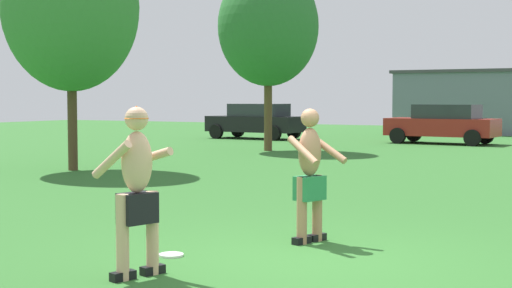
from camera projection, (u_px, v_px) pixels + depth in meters
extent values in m
plane|color=#2D6628|center=(314.00, 260.00, 8.33)|extent=(80.00, 80.00, 0.00)
cube|color=black|center=(317.00, 237.00, 9.43)|extent=(0.18, 0.28, 0.09)
cylinder|color=tan|center=(317.00, 208.00, 9.41)|extent=(0.13, 0.13, 0.85)
cube|color=black|center=(302.00, 240.00, 9.23)|extent=(0.18, 0.28, 0.09)
cylinder|color=tan|center=(302.00, 210.00, 9.20)|extent=(0.13, 0.13, 0.85)
cube|color=#28844C|center=(310.00, 188.00, 9.29)|extent=(0.34, 0.43, 0.30)
ellipsoid|color=tan|center=(310.00, 152.00, 9.26)|extent=(0.32, 0.41, 0.61)
cylinder|color=tan|center=(328.00, 149.00, 9.35)|extent=(0.56, 0.20, 0.36)
cylinder|color=tan|center=(303.00, 151.00, 9.02)|extent=(0.53, 0.33, 0.36)
sphere|color=tan|center=(310.00, 118.00, 9.23)|extent=(0.23, 0.23, 0.23)
cube|color=black|center=(123.00, 276.00, 7.39)|extent=(0.18, 0.28, 0.09)
cylinder|color=#E0AD89|center=(122.00, 237.00, 7.36)|extent=(0.13, 0.13, 0.87)
cube|color=black|center=(153.00, 270.00, 7.64)|extent=(0.18, 0.28, 0.09)
cylinder|color=#E0AD89|center=(152.00, 233.00, 7.62)|extent=(0.13, 0.13, 0.87)
cube|color=black|center=(137.00, 208.00, 7.47)|extent=(0.34, 0.43, 0.31)
ellipsoid|color=#E0AD89|center=(137.00, 162.00, 7.44)|extent=(0.32, 0.40, 0.63)
cylinder|color=#E0AD89|center=(112.00, 160.00, 7.35)|extent=(0.55, 0.18, 0.41)
cylinder|color=#E0AD89|center=(150.00, 157.00, 7.67)|extent=(0.61, 0.17, 0.24)
sphere|color=#E0AD89|center=(137.00, 119.00, 7.42)|extent=(0.24, 0.24, 0.24)
cone|color=orange|center=(136.00, 112.00, 7.41)|extent=(0.32, 0.32, 0.13)
cylinder|color=white|center=(171.00, 255.00, 8.52)|extent=(0.29, 0.29, 0.03)
cube|color=maroon|center=(442.00, 127.00, 29.53)|extent=(4.43, 2.14, 0.70)
cube|color=#282D33|center=(447.00, 111.00, 29.38)|extent=(2.53, 1.77, 0.56)
cylinder|color=black|center=(398.00, 136.00, 29.60)|extent=(0.66, 0.27, 0.64)
cylinder|color=black|center=(414.00, 134.00, 31.12)|extent=(0.66, 0.27, 0.64)
cylinder|color=black|center=(472.00, 138.00, 27.98)|extent=(0.66, 0.27, 0.64)
cylinder|color=black|center=(486.00, 136.00, 29.49)|extent=(0.66, 0.27, 0.64)
cube|color=black|center=(255.00, 124.00, 33.20)|extent=(4.39, 2.03, 0.70)
cube|color=#282D33|center=(259.00, 110.00, 33.06)|extent=(2.49, 1.71, 0.56)
cylinder|color=black|center=(216.00, 132.00, 33.23)|extent=(0.65, 0.26, 0.64)
cylinder|color=black|center=(238.00, 130.00, 34.77)|extent=(0.65, 0.26, 0.64)
cylinder|color=black|center=(274.00, 133.00, 31.67)|extent=(0.65, 0.26, 0.64)
cylinder|color=black|center=(294.00, 132.00, 33.21)|extent=(0.65, 0.26, 0.64)
cube|color=slate|center=(481.00, 104.00, 38.27)|extent=(8.04, 4.86, 3.11)
cube|color=#3F3F44|center=(482.00, 72.00, 38.17)|extent=(8.36, 5.05, 0.16)
cylinder|color=#4C3823|center=(72.00, 118.00, 18.58)|extent=(0.24, 0.24, 2.64)
ellipsoid|color=#387F38|center=(71.00, 6.00, 18.41)|extent=(3.41, 3.41, 4.26)
cylinder|color=brown|center=(268.00, 110.00, 25.54)|extent=(0.28, 0.28, 2.86)
ellipsoid|color=#2D7033|center=(268.00, 26.00, 25.36)|extent=(3.49, 3.49, 4.13)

